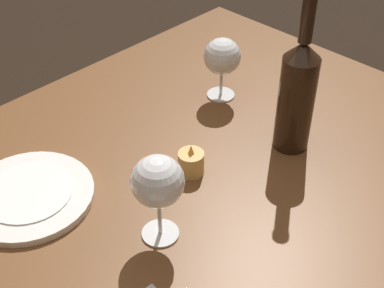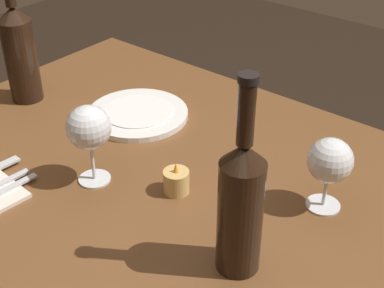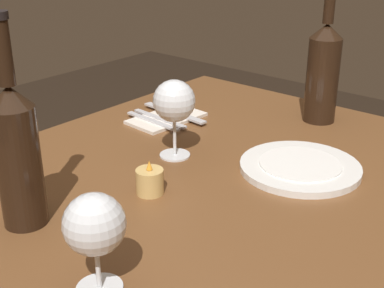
% 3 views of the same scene
% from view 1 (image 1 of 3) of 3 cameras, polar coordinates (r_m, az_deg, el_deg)
% --- Properties ---
extents(dining_table, '(1.30, 0.90, 0.74)m').
position_cam_1_polar(dining_table, '(1.14, -2.32, -6.41)').
color(dining_table, brown).
rests_on(dining_table, ground).
extents(wine_glass_left, '(0.09, 0.09, 0.17)m').
position_cam_1_polar(wine_glass_left, '(0.88, -3.62, -4.07)').
color(wine_glass_left, white).
rests_on(wine_glass_left, dining_table).
extents(wine_glass_right, '(0.09, 0.09, 0.15)m').
position_cam_1_polar(wine_glass_right, '(1.25, 3.18, 9.04)').
color(wine_glass_right, white).
rests_on(wine_glass_right, dining_table).
extents(wine_bottle, '(0.07, 0.07, 0.35)m').
position_cam_1_polar(wine_bottle, '(1.09, 10.98, 5.33)').
color(wine_bottle, black).
rests_on(wine_bottle, dining_table).
extents(votive_candle, '(0.05, 0.05, 0.07)m').
position_cam_1_polar(votive_candle, '(1.07, -0.10, -2.04)').
color(votive_candle, '#DBB266').
rests_on(votive_candle, dining_table).
extents(dinner_plate, '(0.25, 0.25, 0.02)m').
position_cam_1_polar(dinner_plate, '(1.07, -16.78, -5.17)').
color(dinner_plate, white).
rests_on(dinner_plate, dining_table).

